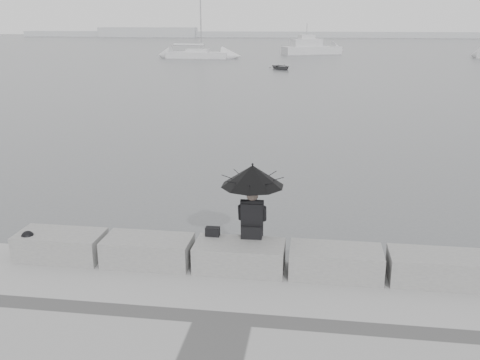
% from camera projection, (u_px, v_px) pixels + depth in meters
% --- Properties ---
extents(ground, '(360.00, 360.00, 0.00)m').
position_uv_depth(ground, '(243.00, 282.00, 10.22)').
color(ground, '#494C4F').
rests_on(ground, ground).
extents(stone_block_far_left, '(1.60, 0.80, 0.50)m').
position_uv_depth(stone_block_far_left, '(61.00, 246.00, 10.04)').
color(stone_block_far_left, slate).
rests_on(stone_block_far_left, promenade).
extents(stone_block_left, '(1.60, 0.80, 0.50)m').
position_uv_depth(stone_block_left, '(148.00, 251.00, 9.81)').
color(stone_block_left, slate).
rests_on(stone_block_left, promenade).
extents(stone_block_centre, '(1.60, 0.80, 0.50)m').
position_uv_depth(stone_block_centre, '(239.00, 256.00, 9.58)').
color(stone_block_centre, slate).
rests_on(stone_block_centre, promenade).
extents(stone_block_right, '(1.60, 0.80, 0.50)m').
position_uv_depth(stone_block_right, '(336.00, 262.00, 9.35)').
color(stone_block_right, slate).
rests_on(stone_block_right, promenade).
extents(stone_block_far_right, '(1.60, 0.80, 0.50)m').
position_uv_depth(stone_block_far_right, '(436.00, 268.00, 9.12)').
color(stone_block_far_right, slate).
rests_on(stone_block_far_right, promenade).
extents(seated_person, '(1.15, 1.15, 1.39)m').
position_uv_depth(seated_person, '(252.00, 184.00, 9.54)').
color(seated_person, black).
rests_on(seated_person, stone_block_centre).
extents(bag, '(0.26, 0.15, 0.17)m').
position_uv_depth(bag, '(213.00, 232.00, 9.82)').
color(bag, black).
rests_on(bag, stone_block_centre).
extents(mooring_bollard, '(0.37, 0.37, 0.58)m').
position_uv_depth(mooring_bollard, '(29.00, 248.00, 9.95)').
color(mooring_bollard, black).
rests_on(mooring_bollard, promenade).
extents(distant_landmass, '(180.00, 8.00, 2.80)m').
position_uv_depth(distant_landmass, '(287.00, 34.00, 157.59)').
color(distant_landmass, '#AAADB0').
rests_on(distant_landmass, ground).
extents(sailboat_left, '(8.26, 2.74, 12.90)m').
position_uv_depth(sailboat_left, '(198.00, 54.00, 70.49)').
color(sailboat_left, silver).
rests_on(sailboat_left, ground).
extents(motor_cruiser, '(8.97, 6.10, 4.50)m').
position_uv_depth(motor_cruiser, '(312.00, 48.00, 78.90)').
color(motor_cruiser, silver).
rests_on(motor_cruiser, ground).
extents(dinghy, '(3.05, 2.63, 0.49)m').
position_uv_depth(dinghy, '(281.00, 67.00, 54.48)').
color(dinghy, slate).
rests_on(dinghy, ground).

